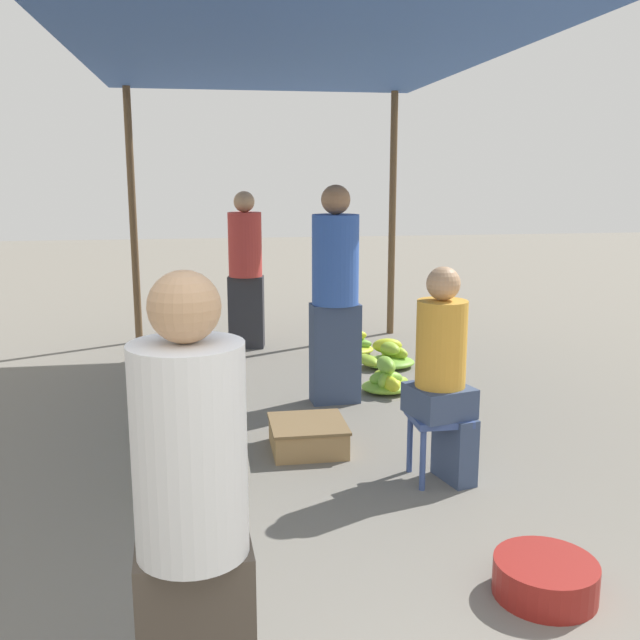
{
  "coord_description": "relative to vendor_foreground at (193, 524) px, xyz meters",
  "views": [
    {
      "loc": [
        -0.68,
        -1.37,
        1.84
      ],
      "look_at": [
        0.0,
        2.86,
        0.96
      ],
      "focal_mm": 40.0,
      "sensor_mm": 36.0,
      "label": 1
    }
  ],
  "objects": [
    {
      "name": "vendor_seated",
      "position": [
        1.44,
        1.95,
        -0.13
      ],
      "size": [
        0.41,
        0.41,
        1.32
      ],
      "color": "#384766",
      "rests_on": "ground"
    },
    {
      "name": "shopper_walking_mid",
      "position": [
        0.48,
        5.58,
        0.05
      ],
      "size": [
        0.41,
        0.41,
        1.67
      ],
      "color": "#2D2D33",
      "rests_on": "ground"
    },
    {
      "name": "banana_pile_right_0",
      "position": [
        1.57,
        3.74,
        -0.72
      ],
      "size": [
        0.45,
        0.51,
        0.32
      ],
      "color": "#83B935",
      "rests_on": "ground"
    },
    {
      "name": "stool",
      "position": [
        1.43,
        1.95,
        -0.49
      ],
      "size": [
        0.34,
        0.34,
        0.42
      ],
      "color": "#384C84",
      "rests_on": "ground"
    },
    {
      "name": "banana_pile_left_0",
      "position": [
        -0.08,
        2.16,
        -0.7
      ],
      "size": [
        0.41,
        0.36,
        0.36
      ],
      "color": "yellow",
      "rests_on": "ground"
    },
    {
      "name": "banana_pile_left_2",
      "position": [
        -0.14,
        4.18,
        -0.75
      ],
      "size": [
        0.59,
        0.54,
        0.21
      ],
      "color": "#A6C72E",
      "rests_on": "ground"
    },
    {
      "name": "banana_pile_left_1",
      "position": [
        -0.2,
        3.07,
        -0.75
      ],
      "size": [
        0.51,
        0.64,
        0.22
      ],
      "color": "#B0CB2D",
      "rests_on": "ground"
    },
    {
      "name": "banana_pile_right_1",
      "position": [
        1.52,
        5.1,
        -0.72
      ],
      "size": [
        0.56,
        0.44,
        0.26
      ],
      "color": "#CBD528",
      "rests_on": "ground"
    },
    {
      "name": "basin_black",
      "position": [
        1.51,
        0.68,
        -0.74
      ],
      "size": [
        0.46,
        0.46,
        0.16
      ],
      "color": "maroon",
      "rests_on": "ground"
    },
    {
      "name": "canopy_post_back_left",
      "position": [
        -0.7,
        6.01,
        0.55
      ],
      "size": [
        0.08,
        0.08,
        2.75
      ],
      "primitive_type": "cylinder",
      "color": "brown",
      "rests_on": "ground"
    },
    {
      "name": "shopper_walking_far",
      "position": [
        1.08,
        3.56,
        0.1
      ],
      "size": [
        0.4,
        0.4,
        1.76
      ],
      "color": "#384766",
      "rests_on": "ground"
    },
    {
      "name": "vendor_foreground",
      "position": [
        0.0,
        0.0,
        0.0
      ],
      "size": [
        0.36,
        0.35,
        1.58
      ],
      "color": "#4C4238",
      "rests_on": "ground"
    },
    {
      "name": "crate_near",
      "position": [
        0.71,
        2.55,
        -0.72
      ],
      "size": [
        0.51,
        0.51,
        0.2
      ],
      "color": "#9E7A4C",
      "rests_on": "ground"
    },
    {
      "name": "canopy_post_back_right",
      "position": [
        2.19,
        6.01,
        0.55
      ],
      "size": [
        0.08,
        0.08,
        2.75
      ],
      "primitive_type": "cylinder",
      "color": "brown",
      "rests_on": "ground"
    },
    {
      "name": "banana_pile_right_2",
      "position": [
        1.78,
        4.55,
        -0.72
      ],
      "size": [
        0.57,
        0.51,
        0.28
      ],
      "color": "#96C031",
      "rests_on": "ground"
    },
    {
      "name": "canopy_tarp",
      "position": [
        0.74,
        2.85,
        1.95
      ],
      "size": [
        3.29,
        6.72,
        0.04
      ],
      "primitive_type": "cube",
      "color": "#33569E",
      "rests_on": "canopy_post_front_left"
    }
  ]
}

